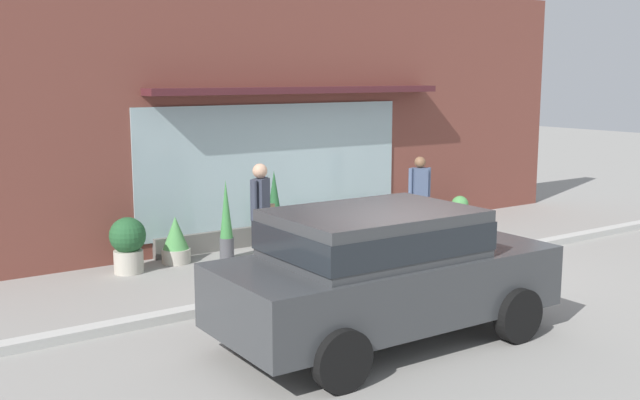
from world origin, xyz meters
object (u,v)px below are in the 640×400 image
potted_plant_window_right (340,222)px  potted_plant_doorstep (226,222)px  potted_plant_low_front (274,211)px  potted_plant_window_center (128,243)px  pedestrian_with_handbag (261,209)px  parked_car_dark_gray (382,267)px  fire_hydrant (325,246)px  pedestrian_passerby (419,191)px  potted_plant_corner_tall (460,209)px  potted_plant_near_hydrant (176,241)px  potted_plant_trailing_edge (367,222)px

potted_plant_window_right → potted_plant_doorstep: 2.42m
potted_plant_low_front → potted_plant_window_center: 2.88m
potted_plant_low_front → potted_plant_window_center: size_ratio=1.58×
pedestrian_with_handbag → parked_car_dark_gray: pedestrian_with_handbag is taller
fire_hydrant → pedestrian_passerby: size_ratio=0.52×
potted_plant_doorstep → potted_plant_corner_tall: 5.63m
potted_plant_corner_tall → potted_plant_doorstep: bearing=-179.4°
potted_plant_doorstep → pedestrian_with_handbag: bearing=-85.8°
pedestrian_with_handbag → potted_plant_window_right: (2.33, 1.05, -0.65)m
potted_plant_corner_tall → potted_plant_window_center: size_ratio=0.65×
fire_hydrant → potted_plant_low_front: size_ratio=0.58×
fire_hydrant → potted_plant_doorstep: (-0.94, 1.59, 0.25)m
potted_plant_low_front → potted_plant_near_hydrant: 2.00m
pedestrian_with_handbag → parked_car_dark_gray: size_ratio=0.42×
pedestrian_with_handbag → potted_plant_near_hydrant: (-0.87, 1.35, -0.66)m
fire_hydrant → pedestrian_with_handbag: (-0.86, 0.54, 0.62)m
fire_hydrant → potted_plant_doorstep: size_ratio=0.60×
fire_hydrant → pedestrian_with_handbag: bearing=147.8°
parked_car_dark_gray → potted_plant_doorstep: (0.38, 4.61, -0.25)m
pedestrian_passerby → potted_plant_window_center: pedestrian_passerby is taller
potted_plant_low_front → potted_plant_corner_tall: 4.47m
potted_plant_corner_tall → potted_plant_window_center: potted_plant_window_center is taller
potted_plant_trailing_edge → potted_plant_near_hydrant: bearing=179.6°
potted_plant_window_right → potted_plant_near_hydrant: bearing=174.7°
parked_car_dark_gray → potted_plant_window_center: (-1.30, 4.75, -0.43)m
pedestrian_with_handbag → potted_plant_low_front: size_ratio=1.24×
pedestrian_passerby → potted_plant_doorstep: bearing=-170.0°
fire_hydrant → parked_car_dark_gray: 3.34m
potted_plant_window_center → potted_plant_window_right: bearing=-1.9°
parked_car_dark_gray → potted_plant_trailing_edge: bearing=54.3°
potted_plant_trailing_edge → pedestrian_with_handbag: bearing=-157.5°
parked_car_dark_gray → potted_plant_trailing_edge: (3.65, 4.89, -0.66)m
fire_hydrant → potted_plant_low_front: bearing=83.1°
potted_plant_trailing_edge → potted_plant_corner_tall: (2.36, -0.21, 0.03)m
pedestrian_passerby → potted_plant_near_hydrant: (-4.64, 0.90, -0.54)m
fire_hydrant → potted_plant_low_front: 1.98m
potted_plant_window_right → potted_plant_window_center: (-4.09, 0.13, 0.10)m
pedestrian_passerby → potted_plant_window_right: bearing=176.0°
fire_hydrant → potted_plant_near_hydrant: size_ratio=1.04×
potted_plant_window_right → potted_plant_window_center: bearing=178.1°
potted_plant_low_front → potted_plant_doorstep: 1.23m
pedestrian_with_handbag → parked_car_dark_gray: bearing=-132.8°
pedestrian_passerby → pedestrian_with_handbag: bearing=-154.4°
pedestrian_with_handbag → parked_car_dark_gray: 3.60m
potted_plant_window_right → potted_plant_window_center: potted_plant_window_center is taller
parked_car_dark_gray → potted_plant_low_front: parked_car_dark_gray is taller
fire_hydrant → potted_plant_near_hydrant: bearing=132.6°
potted_plant_low_front → potted_plant_near_hydrant: potted_plant_low_front is taller
pedestrian_passerby → potted_plant_low_front: pedestrian_passerby is taller
fire_hydrant → parked_car_dark_gray: bearing=-113.7°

